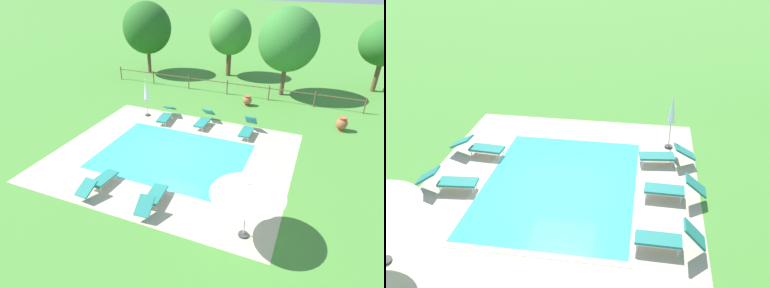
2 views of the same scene
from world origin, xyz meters
TOP-DOWN VIEW (x-y plane):
  - ground_plane at (0.00, 0.00)m, footprint 160.00×160.00m
  - pool_deck_paving at (0.00, 0.00)m, footprint 11.40×9.50m
  - swimming_pool_water at (0.00, 0.00)m, footprint 7.10×5.20m
  - pool_coping_rim at (0.00, 0.00)m, footprint 7.58×5.68m
  - sun_lounger_north_near_steps at (0.22, 3.84)m, footprint 0.64×1.99m
  - sun_lounger_north_mid at (0.91, -3.62)m, footprint 0.79×2.08m
  - sun_lounger_north_far at (2.85, 3.64)m, footprint 0.62×1.92m
  - sun_lounger_north_end at (-1.68, -3.53)m, footprint 0.74×2.11m
  - sun_lounger_south_near_corner at (-2.13, 3.59)m, footprint 0.86×2.11m
  - patio_umbrella_open_foreground at (4.60, -3.84)m, footprint 2.47×2.47m
  - patio_umbrella_closed_row_centre at (-3.53, 3.77)m, footprint 0.32×0.32m
  - terracotta_urn_near_fence at (1.78, 7.79)m, footprint 0.58×0.58m
  - terracotta_urn_by_tree at (7.60, 6.19)m, footprint 0.61×0.61m
  - perimeter_fence at (-0.09, 9.28)m, footprint 18.08×0.08m
  - tree_far_west at (-1.36, 13.67)m, footprint 3.35×3.35m
  - tree_centre at (-7.89, 11.86)m, footprint 3.94×3.94m
  - tree_east_mid at (3.55, 10.75)m, footprint 3.97×3.97m

SIDE VIEW (x-z plane):
  - ground_plane at x=0.00m, z-range 0.00..0.00m
  - pool_deck_paving at x=0.00m, z-range 0.00..0.01m
  - swimming_pool_water at x=0.00m, z-range 0.00..0.01m
  - pool_coping_rim at x=0.00m, z-range 0.01..0.01m
  - sun_lounger_north_end at x=-1.68m, z-range 0.00..0.71m
  - sun_lounger_south_near_corner at x=-2.13m, z-range -0.02..0.74m
  - sun_lounger_north_mid at x=0.91m, z-range -0.03..0.76m
  - terracotta_urn_near_fence at x=1.78m, z-range 0.03..0.71m
  - sun_lounger_north_near_steps at x=0.22m, z-range -0.06..0.80m
  - sun_lounger_north_far at x=2.85m, z-range -0.08..0.86m
  - terracotta_urn_by_tree at x=7.60m, z-range 0.03..0.85m
  - perimeter_fence at x=-0.09m, z-range 0.16..1.21m
  - patio_umbrella_closed_row_centre at x=-3.53m, z-range 0.39..2.72m
  - patio_umbrella_open_foreground at x=4.60m, z-range 0.88..3.14m
  - tree_far_west at x=-1.36m, z-range 0.85..6.13m
  - tree_centre at x=-7.89m, z-range 0.82..6.57m
  - tree_east_mid at x=3.55m, z-range 0.86..6.80m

